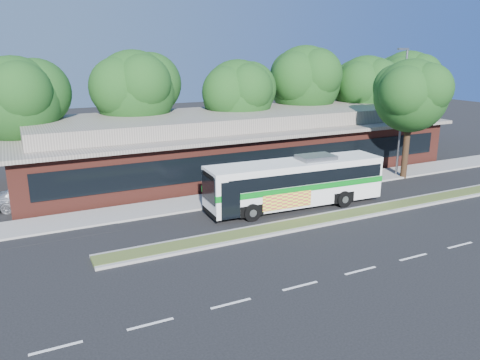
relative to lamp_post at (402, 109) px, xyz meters
The scene contains 14 objects.
ground 12.31m from the lamp_post, 147.90° to the right, with size 120.00×120.00×0.00m, color black.
median_strip 12.00m from the lamp_post, 150.55° to the right, with size 26.00×1.10×0.15m, color #475B26.
sidewalk 10.73m from the lamp_post, behind, with size 44.00×2.60×0.12m, color gray.
plaza_building 12.17m from the lamp_post, 143.84° to the left, with size 33.20×11.20×4.45m.
lamp_post is the anchor object (origin of this frame).
tree_bg_a 25.84m from the lamp_post, 159.27° to the left, with size 6.47×5.80×8.63m.
tree_bg_b 19.10m from the lamp_post, 147.83° to the left, with size 6.69×6.00×9.00m.
tree_bg_c 12.27m from the lamp_post, 131.77° to the left, with size 6.24×5.60×8.26m.
tree_bg_d 10.32m from the lamp_post, 96.28° to the left, with size 6.91×6.20×9.37m.
tree_bg_e 10.38m from the lamp_post, 62.02° to the left, with size 6.47×5.80×8.50m.
tree_bg_f 14.91m from the lamp_post, 43.02° to the left, with size 6.69×6.00×8.92m.
transit_bus 11.35m from the lamp_post, 165.17° to the right, with size 10.83×2.87×3.01m.
sedan 24.95m from the lamp_post, behind, with size 1.87×4.60×1.33m, color silver.
sidewalk_tree 1.30m from the lamp_post, 55.21° to the right, with size 5.62×5.04×8.40m.
Camera 1 is at (-15.41, -18.80, 8.92)m, focal length 35.00 mm.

